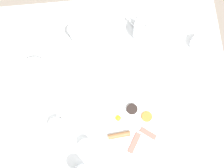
{
  "coord_description": "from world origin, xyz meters",
  "views": [
    {
      "loc": [
        0.19,
        -0.02,
        1.85
      ],
      "look_at": [
        0.0,
        0.0,
        0.76
      ],
      "focal_mm": 35.0,
      "sensor_mm": 36.0,
      "label": 1
    }
  ],
  "objects_px": {
    "napkin_folded": "(20,32)",
    "teapot_near": "(145,30)",
    "teapot_far": "(37,71)",
    "creamer_jug": "(86,146)",
    "teacup_with_saucer_left": "(58,126)",
    "fork_by_plate": "(29,168)",
    "fork_spare": "(185,152)",
    "spoon_for_tea": "(186,79)",
    "breakfast_plate": "(132,125)",
    "teacup_with_saucer_right": "(198,43)",
    "water_glass_short": "(77,34)",
    "knife_by_plate": "(92,83)"
  },
  "relations": [
    {
      "from": "creamer_jug",
      "to": "fork_spare",
      "type": "height_order",
      "value": "creamer_jug"
    },
    {
      "from": "teacup_with_saucer_left",
      "to": "napkin_folded",
      "type": "height_order",
      "value": "teacup_with_saucer_left"
    },
    {
      "from": "teapot_far",
      "to": "teacup_with_saucer_left",
      "type": "relative_size",
      "value": 1.15
    },
    {
      "from": "teacup_with_saucer_right",
      "to": "water_glass_short",
      "type": "relative_size",
      "value": 1.3
    },
    {
      "from": "teapot_near",
      "to": "fork_spare",
      "type": "bearing_deg",
      "value": -31.74
    },
    {
      "from": "fork_by_plate",
      "to": "knife_by_plate",
      "type": "bearing_deg",
      "value": 139.54
    },
    {
      "from": "teapot_near",
      "to": "fork_spare",
      "type": "xyz_separation_m",
      "value": [
        0.62,
        0.13,
        -0.05
      ]
    },
    {
      "from": "fork_by_plate",
      "to": "teacup_with_saucer_left",
      "type": "bearing_deg",
      "value": 140.68
    },
    {
      "from": "teapot_near",
      "to": "fork_by_plate",
      "type": "relative_size",
      "value": 1.1
    },
    {
      "from": "napkin_folded",
      "to": "fork_spare",
      "type": "bearing_deg",
      "value": 48.48
    },
    {
      "from": "creamer_jug",
      "to": "knife_by_plate",
      "type": "bearing_deg",
      "value": 170.51
    },
    {
      "from": "creamer_jug",
      "to": "napkin_folded",
      "type": "xyz_separation_m",
      "value": [
        -0.62,
        -0.31,
        -0.02
      ]
    },
    {
      "from": "breakfast_plate",
      "to": "fork_spare",
      "type": "xyz_separation_m",
      "value": [
        0.15,
        0.24,
        -0.01
      ]
    },
    {
      "from": "teacup_with_saucer_left",
      "to": "knife_by_plate",
      "type": "relative_size",
      "value": 0.75
    },
    {
      "from": "fork_by_plate",
      "to": "knife_by_plate",
      "type": "distance_m",
      "value": 0.51
    },
    {
      "from": "fork_spare",
      "to": "teapot_near",
      "type": "bearing_deg",
      "value": -168.15
    },
    {
      "from": "teacup_with_saucer_right",
      "to": "water_glass_short",
      "type": "bearing_deg",
      "value": -98.92
    },
    {
      "from": "water_glass_short",
      "to": "napkin_folded",
      "type": "xyz_separation_m",
      "value": [
        -0.06,
        -0.31,
        -0.06
      ]
    },
    {
      "from": "water_glass_short",
      "to": "spoon_for_tea",
      "type": "bearing_deg",
      "value": 63.05
    },
    {
      "from": "teapot_near",
      "to": "knife_by_plate",
      "type": "height_order",
      "value": "teapot_near"
    },
    {
      "from": "teacup_with_saucer_left",
      "to": "fork_spare",
      "type": "bearing_deg",
      "value": 73.29
    },
    {
      "from": "water_glass_short",
      "to": "fork_by_plate",
      "type": "distance_m",
      "value": 0.7
    },
    {
      "from": "creamer_jug",
      "to": "spoon_for_tea",
      "type": "distance_m",
      "value": 0.61
    },
    {
      "from": "breakfast_plate",
      "to": "teapot_far",
      "type": "xyz_separation_m",
      "value": [
        -0.31,
        -0.45,
        0.05
      ]
    },
    {
      "from": "breakfast_plate",
      "to": "teapot_far",
      "type": "bearing_deg",
      "value": -124.75
    },
    {
      "from": "teacup_with_saucer_right",
      "to": "napkin_folded",
      "type": "distance_m",
      "value": 0.94
    },
    {
      "from": "teapot_near",
      "to": "teacup_with_saucer_left",
      "type": "xyz_separation_m",
      "value": [
        0.44,
        -0.48,
        -0.03
      ]
    },
    {
      "from": "knife_by_plate",
      "to": "breakfast_plate",
      "type": "bearing_deg",
      "value": 38.06
    },
    {
      "from": "teacup_with_saucer_right",
      "to": "spoon_for_tea",
      "type": "bearing_deg",
      "value": -25.13
    },
    {
      "from": "teapot_near",
      "to": "creamer_jug",
      "type": "distance_m",
      "value": 0.65
    },
    {
      "from": "napkin_folded",
      "to": "fork_spare",
      "type": "distance_m",
      "value": 1.05
    },
    {
      "from": "napkin_folded",
      "to": "teapot_near",
      "type": "bearing_deg",
      "value": 83.7
    },
    {
      "from": "teapot_near",
      "to": "teapot_far",
      "type": "xyz_separation_m",
      "value": [
        0.16,
        -0.56,
        0.0
      ]
    },
    {
      "from": "napkin_folded",
      "to": "water_glass_short",
      "type": "bearing_deg",
      "value": 78.8
    },
    {
      "from": "breakfast_plate",
      "to": "teacup_with_saucer_left",
      "type": "xyz_separation_m",
      "value": [
        -0.03,
        -0.36,
        0.02
      ]
    },
    {
      "from": "breakfast_plate",
      "to": "teapot_near",
      "type": "distance_m",
      "value": 0.49
    },
    {
      "from": "water_glass_short",
      "to": "teapot_far",
      "type": "bearing_deg",
      "value": -50.42
    },
    {
      "from": "fork_by_plate",
      "to": "creamer_jug",
      "type": "bearing_deg",
      "value": 106.31
    },
    {
      "from": "creamer_jug",
      "to": "fork_by_plate",
      "type": "height_order",
      "value": "creamer_jug"
    },
    {
      "from": "napkin_folded",
      "to": "breakfast_plate",
      "type": "bearing_deg",
      "value": 44.87
    },
    {
      "from": "teapot_near",
      "to": "water_glass_short",
      "type": "bearing_deg",
      "value": -135.48
    },
    {
      "from": "fork_spare",
      "to": "fork_by_plate",
      "type": "bearing_deg",
      "value": -89.78
    },
    {
      "from": "teacup_with_saucer_left",
      "to": "knife_by_plate",
      "type": "height_order",
      "value": "teacup_with_saucer_left"
    },
    {
      "from": "teacup_with_saucer_right",
      "to": "spoon_for_tea",
      "type": "distance_m",
      "value": 0.2
    },
    {
      "from": "teacup_with_saucer_left",
      "to": "water_glass_short",
      "type": "bearing_deg",
      "value": 163.99
    },
    {
      "from": "breakfast_plate",
      "to": "teacup_with_saucer_right",
      "type": "xyz_separation_m",
      "value": [
        -0.39,
        0.39,
        0.02
      ]
    },
    {
      "from": "teapot_far",
      "to": "water_glass_short",
      "type": "relative_size",
      "value": 1.49
    },
    {
      "from": "teacup_with_saucer_right",
      "to": "fork_by_plate",
      "type": "xyz_separation_m",
      "value": [
        0.54,
        -0.9,
        -0.02
      ]
    },
    {
      "from": "breakfast_plate",
      "to": "creamer_jug",
      "type": "height_order",
      "value": "creamer_jug"
    },
    {
      "from": "teapot_far",
      "to": "spoon_for_tea",
      "type": "bearing_deg",
      "value": 47.64
    }
  ]
}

